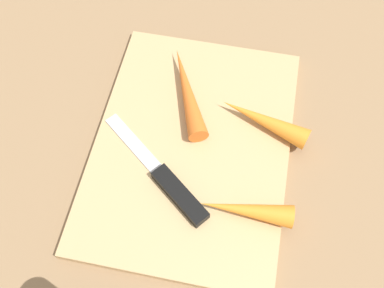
# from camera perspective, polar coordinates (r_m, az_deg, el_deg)

# --- Properties ---
(ground_plane) EXTENTS (1.40, 1.40, 0.00)m
(ground_plane) POSITION_cam_1_polar(r_m,az_deg,el_deg) (0.61, 0.00, -0.54)
(ground_plane) COLOR #8C6D4C
(cutting_board) EXTENTS (0.36, 0.26, 0.01)m
(cutting_board) POSITION_cam_1_polar(r_m,az_deg,el_deg) (0.60, 0.00, -0.27)
(cutting_board) COLOR tan
(cutting_board) RESTS_ON ground_plane
(knife) EXTENTS (0.14, 0.17, 0.01)m
(knife) POSITION_cam_1_polar(r_m,az_deg,el_deg) (0.56, -2.27, -5.67)
(knife) COLOR #B7B7BC
(knife) RESTS_ON cutting_board
(carrot_longest) EXTENTS (0.15, 0.09, 0.03)m
(carrot_longest) POSITION_cam_1_polar(r_m,az_deg,el_deg) (0.63, -0.64, 6.86)
(carrot_longest) COLOR orange
(carrot_longest) RESTS_ON cutting_board
(carrot_shortest) EXTENTS (0.03, 0.11, 0.03)m
(carrot_shortest) POSITION_cam_1_polar(r_m,az_deg,el_deg) (0.55, 6.97, -8.45)
(carrot_shortest) COLOR orange
(carrot_shortest) RESTS_ON cutting_board
(carrot_medium) EXTENTS (0.07, 0.13, 0.03)m
(carrot_medium) POSITION_cam_1_polar(r_m,az_deg,el_deg) (0.61, 9.25, 3.01)
(carrot_medium) COLOR orange
(carrot_medium) RESTS_ON cutting_board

